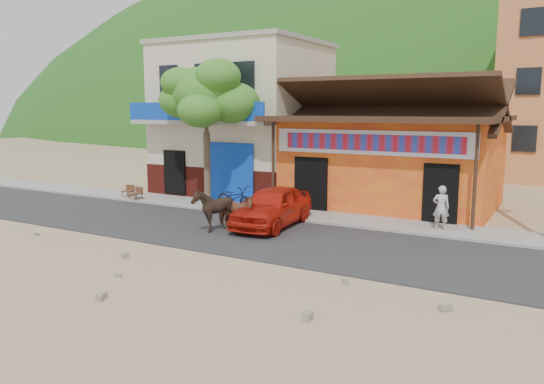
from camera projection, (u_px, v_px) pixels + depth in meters
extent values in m
plane|color=#9E825B|center=(217.00, 255.00, 14.93)|extent=(120.00, 120.00, 0.00)
cube|color=#28282B|center=(262.00, 236.00, 17.08)|extent=(60.00, 5.00, 0.04)
cube|color=gray|center=(309.00, 216.00, 20.07)|extent=(60.00, 2.00, 0.12)
cube|color=orange|center=(394.00, 164.00, 22.26)|extent=(8.00, 6.00, 3.60)
cube|color=beige|center=(243.00, 121.00, 25.66)|extent=(7.00, 6.00, 7.00)
ellipsoid|color=#194C14|center=(511.00, 50.00, 73.13)|extent=(100.00, 40.00, 24.00)
imported|color=brown|center=(236.00, 212.00, 17.77)|extent=(1.51, 0.80, 1.23)
imported|color=black|center=(214.00, 210.00, 17.57)|extent=(1.73, 1.68, 1.47)
imported|color=red|center=(272.00, 206.00, 18.33)|extent=(1.96, 4.22, 1.40)
imported|color=black|center=(235.00, 198.00, 20.85)|extent=(1.95, 1.03, 0.97)
imported|color=#B9B9B9|center=(441.00, 208.00, 17.48)|extent=(0.62, 0.50, 1.48)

